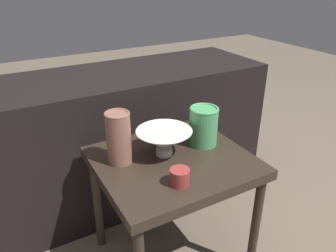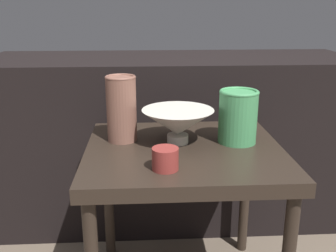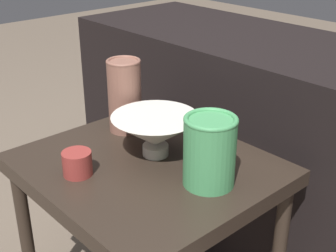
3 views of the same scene
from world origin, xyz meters
name	(u,v)px [view 2 (image 2 of 3)]	position (x,y,z in m)	size (l,w,h in m)	color
table	(184,167)	(0.00, 0.00, 0.45)	(0.58, 0.52, 0.51)	#2D231C
couch_backdrop	(172,137)	(0.00, 0.55, 0.35)	(1.53, 0.50, 0.71)	black
bowl	(178,123)	(-0.02, 0.04, 0.58)	(0.22, 0.22, 0.11)	silver
vase_textured_left	(121,108)	(-0.19, 0.08, 0.62)	(0.09, 0.09, 0.20)	brown
vase_colorful_right	(238,116)	(0.17, 0.04, 0.60)	(0.12, 0.12, 0.16)	#47995B
cup	(165,159)	(-0.06, -0.16, 0.54)	(0.07, 0.07, 0.06)	maroon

